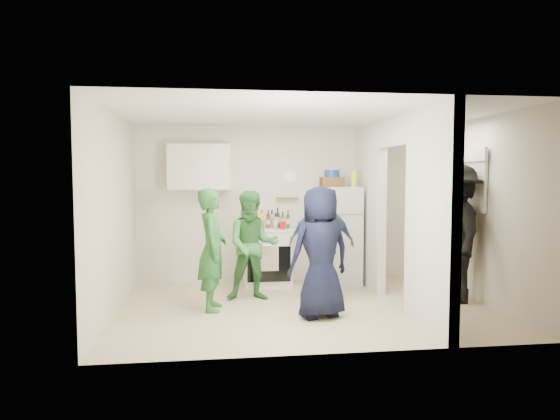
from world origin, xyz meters
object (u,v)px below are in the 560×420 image
object	(u,v)px
fridge	(338,235)
person_denim	(321,243)
blue_bowl	(332,174)
person_green_center	(253,246)
person_green_left	(212,249)
person_nook	(456,233)
yellow_cup_stack_top	(354,179)
stove	(267,257)
wicker_basket	(332,182)
person_navy	(320,252)

from	to	relation	value
fridge	person_denim	size ratio (longest dim) A/B	0.99
blue_bowl	person_green_center	bearing A→B (deg)	-145.92
person_green_left	person_nook	xyz separation A→B (m)	(3.27, -0.02, 0.16)
yellow_cup_stack_top	person_denim	size ratio (longest dim) A/B	0.16
stove	blue_bowl	xyz separation A→B (m)	(1.03, 0.02, 1.30)
wicker_basket	person_navy	distance (m)	2.10
stove	person_green_center	distance (m)	0.97
wicker_basket	stove	bearing A→B (deg)	-178.89
wicker_basket	yellow_cup_stack_top	world-z (taller)	yellow_cup_stack_top
fridge	person_denim	bearing A→B (deg)	-118.26
person_nook	wicker_basket	bearing A→B (deg)	-120.37
person_navy	blue_bowl	bearing A→B (deg)	-123.07
wicker_basket	blue_bowl	size ratio (longest dim) A/B	1.46
blue_bowl	person_navy	bearing A→B (deg)	-107.21
person_denim	wicker_basket	bearing A→B (deg)	73.25
blue_bowl	person_green_center	xyz separation A→B (m)	(-1.32, -0.89, -0.99)
fridge	blue_bowl	xyz separation A→B (m)	(-0.10, 0.05, 0.98)
wicker_basket	person_green_center	world-z (taller)	wicker_basket
stove	person_denim	xyz separation A→B (m)	(0.68, -0.88, 0.33)
yellow_cup_stack_top	person_green_left	size ratio (longest dim) A/B	0.16
person_denim	person_navy	distance (m)	0.98
stove	fridge	bearing A→B (deg)	-1.52
stove	blue_bowl	world-z (taller)	blue_bowl
yellow_cup_stack_top	person_green_left	distance (m)	2.65
fridge	wicker_basket	bearing A→B (deg)	153.43
person_navy	stove	bearing A→B (deg)	-91.71
wicker_basket	person_green_left	bearing A→B (deg)	-144.25
person_green_left	person_green_center	world-z (taller)	person_green_left
wicker_basket	person_navy	bearing A→B (deg)	-107.21
fridge	blue_bowl	world-z (taller)	blue_bowl
person_nook	person_green_left	bearing A→B (deg)	-76.57
person_green_left	person_nook	distance (m)	3.28
stove	wicker_basket	xyz separation A→B (m)	(1.03, 0.02, 1.17)
wicker_basket	yellow_cup_stack_top	xyz separation A→B (m)	(0.32, -0.15, 0.05)
fridge	person_green_center	world-z (taller)	fridge
blue_bowl	person_denim	world-z (taller)	blue_bowl
person_green_center	yellow_cup_stack_top	bearing A→B (deg)	26.18
fridge	yellow_cup_stack_top	size ratio (longest dim) A/B	6.16
person_green_left	person_denim	size ratio (longest dim) A/B	1.00
person_green_center	person_denim	world-z (taller)	person_denim
person_denim	person_green_center	bearing A→B (deg)	-175.35
stove	person_green_center	xyz separation A→B (m)	(-0.28, -0.87, 0.31)
fridge	blue_bowl	bearing A→B (deg)	153.43
blue_bowl	yellow_cup_stack_top	size ratio (longest dim) A/B	0.96
stove	person_green_left	distance (m)	1.60
stove	wicker_basket	size ratio (longest dim) A/B	2.57
fridge	wicker_basket	distance (m)	0.85
person_nook	fridge	bearing A→B (deg)	-121.42
stove	person_navy	distance (m)	1.92
fridge	person_green_center	distance (m)	1.65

